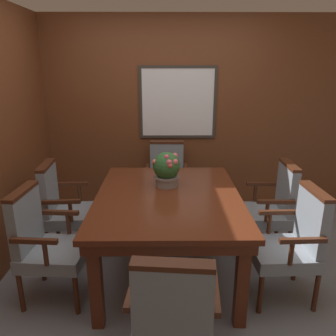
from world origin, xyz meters
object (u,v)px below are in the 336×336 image
Objects in this scene: chair_right_near at (293,241)px; potted_plant at (166,169)px; chair_right_far at (272,206)px; chair_left_near at (44,242)px; dining_table at (168,205)px; chair_head_near at (173,317)px; chair_head_far at (167,178)px; chair_left_far at (64,206)px.

chair_right_near is 2.95× the size of potted_plant.
chair_right_far and chair_left_near have the same top height.
potted_plant is at bearing -82.63° from chair_right_far.
chair_left_near is 2.95× the size of potted_plant.
chair_right_near is at bearing -29.87° from potted_plant.
chair_right_near is 1.25m from potted_plant.
dining_table is 1.65× the size of chair_right_near.
chair_right_far is at bearing 17.82° from dining_table.
chair_head_near is 1.00× the size of chair_left_near.
chair_head_near and chair_head_far have the same top height.
potted_plant is at bearing -101.02° from chair_left_far.
chair_left_near is at bearing -121.56° from chair_head_far.
dining_table is 1.65× the size of chair_left_near.
potted_plant is (-0.03, 1.40, 0.43)m from chair_head_near.
dining_table is 1.65× the size of chair_right_far.
chair_head_near is 1.83m from chair_right_far.
chair_right_far is (1.03, 1.51, 0.00)m from chair_head_near.
chair_right_near is 2.01m from chair_left_near.
chair_left_near is (-1.02, 0.83, 0.00)m from chair_head_near.
chair_left_far is at bearing -88.77° from chair_right_far.
chair_left_far is at bearing 161.43° from dining_table.
chair_left_far is at bearing 7.86° from chair_left_near.
chair_left_near is at bearing -149.89° from potted_plant.
chair_left_far is 2.17m from chair_right_near.
chair_left_far is at bearing 173.29° from potted_plant.
chair_right_far is at bearing -36.68° from chair_head_far.
chair_right_near is (2.05, -0.71, 0.00)m from chair_left_far.
dining_table is 1.65× the size of chair_left_far.
chair_head_far is at bearing 89.72° from potted_plant.
chair_head_near is 1.47m from potted_plant.
chair_left_far is (-2.10, 0.01, 0.00)m from chair_right_far.
chair_left_far is 1.13m from potted_plant.
chair_left_far is 0.70m from chair_left_near.
chair_right_far is 2.10m from chair_left_far.
chair_left_far is at bearing -139.99° from chair_head_far.
chair_head_near is at bearing -125.16° from chair_left_near.
chair_right_near is at bearing -135.36° from chair_head_near.
chair_head_far is at bearing 90.44° from dining_table.
chair_right_far is at bearing 174.14° from chair_right_near.
chair_head_near and chair_left_near have the same top height.
chair_right_far is 1.35m from chair_head_far.
chair_right_near is at bearing -54.82° from chair_head_far.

